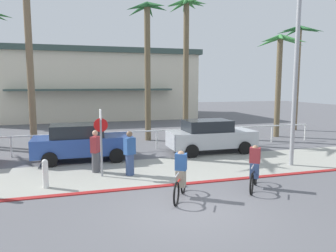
{
  "coord_description": "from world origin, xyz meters",
  "views": [
    {
      "loc": [
        -3.04,
        -8.09,
        3.5
      ],
      "look_at": [
        1.11,
        6.0,
        1.57
      ],
      "focal_mm": 34.22,
      "sensor_mm": 36.0,
      "label": 1
    }
  ],
  "objects_px": {
    "car_silver_2": "(210,136)",
    "pedestrian_0": "(130,155)",
    "palm_tree_5": "(186,35)",
    "streetlight_curb": "(300,65)",
    "palm_tree_3": "(27,16)",
    "stop_sign_bike_lane": "(101,133)",
    "palm_tree_4": "(147,44)",
    "pedestrian_1": "(96,153)",
    "cyclist_black_0": "(254,168)",
    "cyclist_red_1": "(181,176)",
    "car_blue_1": "(82,142)",
    "palm_tree_7": "(298,51)",
    "bollard_0": "(45,173)",
    "palm_tree_6": "(280,62)"
  },
  "relations": [
    {
      "from": "bollard_0",
      "to": "palm_tree_7",
      "type": "bearing_deg",
      "value": 28.61
    },
    {
      "from": "stop_sign_bike_lane",
      "to": "streetlight_curb",
      "type": "xyz_separation_m",
      "value": [
        8.01,
        -0.82,
        2.6
      ]
    },
    {
      "from": "pedestrian_1",
      "to": "palm_tree_3",
      "type": "bearing_deg",
      "value": 116.36
    },
    {
      "from": "palm_tree_6",
      "to": "car_blue_1",
      "type": "relative_size",
      "value": 1.52
    },
    {
      "from": "palm_tree_5",
      "to": "palm_tree_6",
      "type": "relative_size",
      "value": 1.33
    },
    {
      "from": "palm_tree_3",
      "to": "car_blue_1",
      "type": "relative_size",
      "value": 2.23
    },
    {
      "from": "stop_sign_bike_lane",
      "to": "palm_tree_4",
      "type": "relative_size",
      "value": 0.31
    },
    {
      "from": "car_silver_2",
      "to": "cyclist_black_0",
      "type": "height_order",
      "value": "car_silver_2"
    },
    {
      "from": "stop_sign_bike_lane",
      "to": "bollard_0",
      "type": "height_order",
      "value": "stop_sign_bike_lane"
    },
    {
      "from": "car_blue_1",
      "to": "pedestrian_0",
      "type": "bearing_deg",
      "value": -60.58
    },
    {
      "from": "palm_tree_6",
      "to": "pedestrian_1",
      "type": "xyz_separation_m",
      "value": [
        -12.23,
        -5.57,
        -4.15
      ]
    },
    {
      "from": "car_blue_1",
      "to": "pedestrian_1",
      "type": "distance_m",
      "value": 2.28
    },
    {
      "from": "palm_tree_7",
      "to": "car_blue_1",
      "type": "relative_size",
      "value": 1.77
    },
    {
      "from": "stop_sign_bike_lane",
      "to": "car_silver_2",
      "type": "distance_m",
      "value": 6.43
    },
    {
      "from": "palm_tree_5",
      "to": "car_silver_2",
      "type": "relative_size",
      "value": 2.03
    },
    {
      "from": "palm_tree_3",
      "to": "pedestrian_1",
      "type": "height_order",
      "value": "palm_tree_3"
    },
    {
      "from": "palm_tree_3",
      "to": "palm_tree_6",
      "type": "relative_size",
      "value": 1.46
    },
    {
      "from": "palm_tree_7",
      "to": "car_blue_1",
      "type": "distance_m",
      "value": 17.59
    },
    {
      "from": "streetlight_curb",
      "to": "palm_tree_5",
      "type": "distance_m",
      "value": 9.27
    },
    {
      "from": "palm_tree_3",
      "to": "palm_tree_4",
      "type": "relative_size",
      "value": 1.17
    },
    {
      "from": "stop_sign_bike_lane",
      "to": "palm_tree_6",
      "type": "distance_m",
      "value": 13.96
    },
    {
      "from": "streetlight_curb",
      "to": "palm_tree_3",
      "type": "bearing_deg",
      "value": 146.39
    },
    {
      "from": "car_blue_1",
      "to": "cyclist_black_0",
      "type": "xyz_separation_m",
      "value": [
        5.46,
        -5.72,
        -0.18
      ]
    },
    {
      "from": "car_silver_2",
      "to": "pedestrian_1",
      "type": "height_order",
      "value": "pedestrian_1"
    },
    {
      "from": "car_silver_2",
      "to": "cyclist_black_0",
      "type": "distance_m",
      "value": 5.74
    },
    {
      "from": "stop_sign_bike_lane",
      "to": "car_silver_2",
      "type": "height_order",
      "value": "stop_sign_bike_lane"
    },
    {
      "from": "palm_tree_7",
      "to": "car_blue_1",
      "type": "bearing_deg",
      "value": -160.46
    },
    {
      "from": "palm_tree_3",
      "to": "car_blue_1",
      "type": "distance_m",
      "value": 7.56
    },
    {
      "from": "cyclist_red_1",
      "to": "pedestrian_0",
      "type": "bearing_deg",
      "value": 110.76
    },
    {
      "from": "palm_tree_4",
      "to": "pedestrian_1",
      "type": "bearing_deg",
      "value": -118.5
    },
    {
      "from": "palm_tree_3",
      "to": "pedestrian_0",
      "type": "relative_size",
      "value": 5.66
    },
    {
      "from": "palm_tree_3",
      "to": "palm_tree_5",
      "type": "bearing_deg",
      "value": 8.51
    },
    {
      "from": "cyclist_red_1",
      "to": "car_silver_2",
      "type": "bearing_deg",
      "value": 58.49
    },
    {
      "from": "car_silver_2",
      "to": "cyclist_red_1",
      "type": "distance_m",
      "value": 6.85
    },
    {
      "from": "palm_tree_5",
      "to": "car_silver_2",
      "type": "xyz_separation_m",
      "value": [
        -0.45,
        -5.12,
        -5.76
      ]
    },
    {
      "from": "cyclist_black_0",
      "to": "pedestrian_0",
      "type": "xyz_separation_m",
      "value": [
        -3.76,
        2.7,
        0.11
      ]
    },
    {
      "from": "palm_tree_6",
      "to": "palm_tree_3",
      "type": "bearing_deg",
      "value": 178.72
    },
    {
      "from": "pedestrian_1",
      "to": "cyclist_black_0",
      "type": "bearing_deg",
      "value": -35.0
    },
    {
      "from": "bollard_0",
      "to": "cyclist_black_0",
      "type": "relative_size",
      "value": 0.67
    },
    {
      "from": "palm_tree_6",
      "to": "car_blue_1",
      "type": "bearing_deg",
      "value": -165.27
    },
    {
      "from": "palm_tree_4",
      "to": "car_blue_1",
      "type": "bearing_deg",
      "value": -132.73
    },
    {
      "from": "palm_tree_3",
      "to": "pedestrian_1",
      "type": "bearing_deg",
      "value": -63.64
    },
    {
      "from": "palm_tree_5",
      "to": "pedestrian_1",
      "type": "bearing_deg",
      "value": -131.01
    },
    {
      "from": "car_blue_1",
      "to": "cyclist_red_1",
      "type": "relative_size",
      "value": 2.73
    },
    {
      "from": "palm_tree_3",
      "to": "cyclist_black_0",
      "type": "height_order",
      "value": "palm_tree_3"
    },
    {
      "from": "palm_tree_3",
      "to": "car_blue_1",
      "type": "bearing_deg",
      "value": -56.35
    },
    {
      "from": "palm_tree_4",
      "to": "palm_tree_5",
      "type": "relative_size",
      "value": 0.94
    },
    {
      "from": "car_silver_2",
      "to": "pedestrian_0",
      "type": "xyz_separation_m",
      "value": [
        -4.67,
        -2.97,
        -0.07
      ]
    },
    {
      "from": "stop_sign_bike_lane",
      "to": "streetlight_curb",
      "type": "relative_size",
      "value": 0.34
    },
    {
      "from": "car_silver_2",
      "to": "pedestrian_1",
      "type": "xyz_separation_m",
      "value": [
        -5.89,
        -2.18,
        -0.08
      ]
    }
  ]
}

